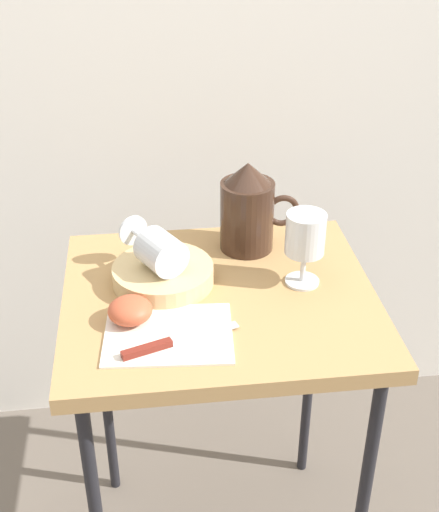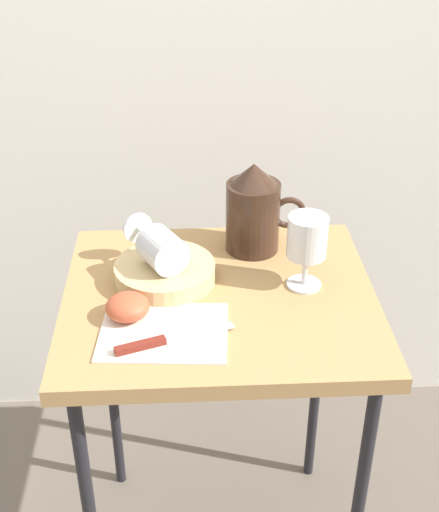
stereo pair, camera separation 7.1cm
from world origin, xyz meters
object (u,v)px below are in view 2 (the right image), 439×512
at_px(wine_glass_upright, 307,241).
at_px(knife, 158,342).
at_px(basket_tray, 165,272).
at_px(table, 220,325).
at_px(wine_glass_tipped_near, 161,249).
at_px(apple_half_left, 128,307).
at_px(pitcher, 253,215).

xyz_separation_m(wine_glass_upright, knife, (-0.27, -0.17, -0.09)).
bearing_deg(basket_tray, wine_glass_upright, -6.89).
relative_size(table, wine_glass_upright, 5.01).
bearing_deg(wine_glass_tipped_near, wine_glass_upright, -5.70).
relative_size(apple_half_left, knife, 0.38).
height_order(pitcher, wine_glass_tipped_near, pitcher).
bearing_deg(table, pitcher, 64.76).
xyz_separation_m(table, pitcher, (0.08, 0.16, 0.15)).
relative_size(pitcher, wine_glass_upright, 1.29).
relative_size(basket_tray, wine_glass_tipped_near, 1.21).
distance_m(basket_tray, apple_half_left, 0.13).
bearing_deg(apple_half_left, wine_glass_upright, 15.24).
bearing_deg(apple_half_left, pitcher, 43.96).
height_order(pitcher, apple_half_left, pitcher).
distance_m(basket_tray, wine_glass_tipped_near, 0.05).
relative_size(wine_glass_tipped_near, knife, 0.78).
distance_m(pitcher, knife, 0.36).
height_order(table, knife, knife).
bearing_deg(wine_glass_tipped_near, apple_half_left, -117.00).
bearing_deg(table, apple_half_left, -157.09).
bearing_deg(table, wine_glass_tipped_near, 156.64).
bearing_deg(knife, wine_glass_upright, 31.91).
xyz_separation_m(table, wine_glass_tipped_near, (-0.10, 0.04, 0.14)).
distance_m(table, apple_half_left, 0.20).
distance_m(wine_glass_upright, knife, 0.32).
distance_m(table, basket_tray, 0.14).
height_order(basket_tray, knife, basket_tray).
bearing_deg(wine_glass_upright, apple_half_left, -164.76).
bearing_deg(wine_glass_tipped_near, basket_tray, 49.91).
relative_size(basket_tray, apple_half_left, 2.47).
bearing_deg(table, wine_glass_upright, 6.78).
distance_m(apple_half_left, knife, 0.10).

